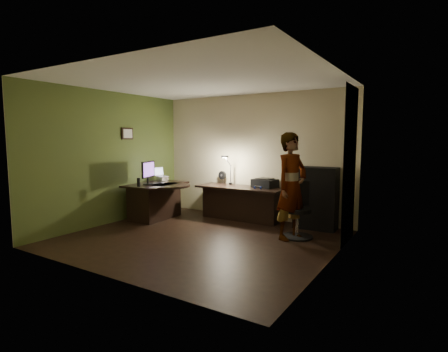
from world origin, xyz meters
The scene contains 27 objects.
floor centered at (0.00, 0.00, -0.01)m, with size 4.50×4.00×0.01m, color black.
ceiling centered at (0.00, 0.00, 2.71)m, with size 4.50×4.00×0.01m, color silver.
wall_back centered at (0.00, 2.00, 1.35)m, with size 4.50×0.01×2.70m, color #BCB187.
wall_front centered at (0.00, -2.00, 1.35)m, with size 4.50×0.01×2.70m, color #BCB187.
wall_left centered at (-2.25, 0.00, 1.35)m, with size 0.01×4.00×2.70m, color #BCB187.
wall_right centered at (2.25, 0.00, 1.35)m, with size 0.01×4.00×2.70m, color #BCB187.
green_wall_overlay centered at (-2.24, 0.00, 1.35)m, with size 0.00×4.00×2.70m, color #4B5E27.
arched_doorway centered at (2.24, 1.15, 1.30)m, with size 0.01×0.90×2.60m, color black.
french_door centered at (2.24, -0.55, 1.05)m, with size 0.02×0.92×2.10m, color white.
framed_picture centered at (-2.22, 0.45, 1.85)m, with size 0.04×0.30×0.25m, color black.
desk_left centered at (-1.71, 0.76, 0.39)m, with size 0.83×1.34×0.77m, color black.
desk_right centered at (-0.10, 1.63, 0.36)m, with size 1.92×0.67×0.72m, color black.
cabinet centered at (1.50, 1.76, 0.60)m, with size 0.80×0.40×1.20m, color black.
laptop_stand centered at (-1.91, 1.18, 0.83)m, with size 0.22×0.18×0.09m, color silver.
laptop centered at (-1.91, 1.18, 0.98)m, with size 0.30×0.28×0.21m, color silver.
monitor centered at (-1.70, 0.50, 0.96)m, with size 0.11×0.54×0.35m, color black.
mouse centered at (-1.50, 0.75, 0.80)m, with size 0.06×0.08×0.03m, color silver.
phone centered at (-1.67, 0.87, 0.79)m, with size 0.07×0.13×0.01m, color black.
pen centered at (-1.37, 0.50, 0.79)m, with size 0.01×0.13×0.01m, color black.
speaker centered at (-1.59, 0.14, 0.88)m, with size 0.07×0.07×0.18m, color black.
notepad centered at (-1.22, 0.19, 0.79)m, with size 0.15×0.22×0.01m, color silver.
desk_fan centered at (-0.72, 1.91, 0.85)m, with size 0.19×0.11×0.30m, color black.
headphones centered at (0.36, 1.54, 0.74)m, with size 0.17×0.07×0.08m, color navy.
printer centered at (0.39, 1.81, 0.81)m, with size 0.48×0.37×0.21m, color black.
desk_lamp centered at (-0.46, 1.83, 1.06)m, with size 0.17×0.33×0.72m, color black.
office_chair centered at (1.42, 0.98, 0.50)m, with size 0.55×0.55×0.99m, color black.
person centered at (1.35, 0.85, 0.93)m, with size 0.66×0.44×1.85m, color #D8A88C.
Camera 1 is at (3.52, -4.83, 1.75)m, focal length 28.00 mm.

